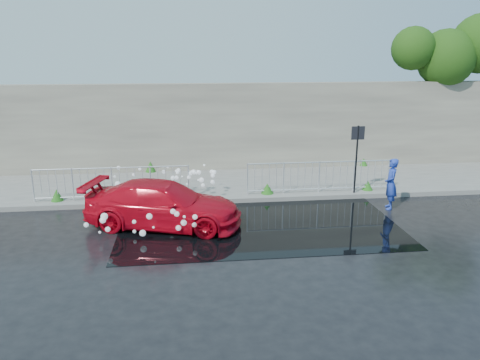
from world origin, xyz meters
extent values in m
plane|color=black|center=(0.00, 0.00, 0.00)|extent=(90.00, 90.00, 0.00)
cube|color=#60605C|center=(0.00, 5.00, 0.07)|extent=(30.00, 4.00, 0.15)
cube|color=#60605C|center=(0.00, 3.00, 0.08)|extent=(30.00, 0.25, 0.16)
cube|color=#645E54|center=(0.00, 7.20, 1.90)|extent=(30.00, 0.60, 3.50)
cube|color=black|center=(0.50, 1.00, 0.01)|extent=(8.00, 5.00, 0.01)
cylinder|color=black|center=(4.20, 3.10, 1.25)|extent=(0.06, 0.06, 2.50)
cube|color=black|center=(4.20, 3.10, 2.25)|extent=(0.45, 0.04, 0.45)
cylinder|color=#332114|center=(10.00, 8.20, 2.50)|extent=(0.36, 0.36, 5.00)
sphere|color=#1B3E0F|center=(9.50, 7.40, 4.60)|extent=(2.43, 2.43, 2.43)
sphere|color=#1B3E0F|center=(8.00, 7.40, 5.00)|extent=(1.81, 1.81, 1.81)
cylinder|color=silver|center=(-6.50, 3.35, 0.70)|extent=(0.05, 0.05, 1.10)
cylinder|color=silver|center=(-1.50, 3.35, 0.70)|extent=(0.05, 0.05, 1.10)
cylinder|color=silver|center=(-4.00, 3.35, 1.22)|extent=(5.00, 0.04, 0.04)
cylinder|color=silver|center=(-4.00, 3.35, 0.27)|extent=(5.00, 0.04, 0.04)
cylinder|color=silver|center=(0.50, 3.35, 0.70)|extent=(0.05, 0.05, 1.10)
cylinder|color=silver|center=(5.50, 3.35, 0.70)|extent=(0.05, 0.05, 1.10)
cylinder|color=silver|center=(3.00, 3.35, 1.22)|extent=(5.00, 0.04, 0.04)
cylinder|color=silver|center=(3.00, 3.35, 0.27)|extent=(5.00, 0.04, 0.04)
cone|color=#1F4913|center=(-5.80, 3.40, 0.35)|extent=(0.40, 0.40, 0.39)
cone|color=#1F4913|center=(-2.00, 3.40, 0.32)|extent=(0.36, 0.36, 0.34)
cone|color=#1F4913|center=(1.20, 3.40, 0.33)|extent=(0.44, 0.44, 0.36)
cone|color=#1F4913|center=(4.80, 3.40, 0.32)|extent=(0.38, 0.38, 0.34)
cone|color=#1F4913|center=(-3.00, 6.90, 0.37)|extent=(0.42, 0.42, 0.43)
cone|color=#1F4913|center=(6.00, 6.90, 0.31)|extent=(0.34, 0.34, 0.32)
sphere|color=white|center=(-3.14, 3.97, 1.00)|extent=(0.10, 0.10, 0.10)
sphere|color=white|center=(-1.42, 3.38, 0.95)|extent=(0.15, 0.15, 0.15)
sphere|color=white|center=(-3.94, 3.59, 0.87)|extent=(0.08, 0.08, 0.08)
sphere|color=white|center=(-3.29, 3.19, 0.75)|extent=(0.17, 0.17, 0.17)
sphere|color=white|center=(-1.17, 3.36, 0.72)|extent=(0.06, 0.06, 0.06)
sphere|color=white|center=(-1.55, 2.98, 0.69)|extent=(0.08, 0.08, 0.08)
sphere|color=white|center=(-2.02, 2.72, 0.55)|extent=(0.16, 0.16, 0.16)
sphere|color=white|center=(-2.20, 4.16, 0.99)|extent=(0.08, 0.08, 0.08)
sphere|color=white|center=(-1.03, 2.83, 0.68)|extent=(0.14, 0.14, 0.14)
sphere|color=white|center=(-1.29, 3.76, 0.88)|extent=(0.14, 0.14, 0.14)
sphere|color=white|center=(-1.86, 3.67, 0.91)|extent=(0.11, 0.11, 0.11)
sphere|color=white|center=(-3.85, 2.05, 0.22)|extent=(0.14, 0.14, 0.14)
sphere|color=white|center=(-1.48, 3.25, 0.85)|extent=(0.13, 0.13, 0.13)
sphere|color=white|center=(-2.01, 3.24, 0.84)|extent=(0.15, 0.15, 0.15)
sphere|color=white|center=(-1.38, 3.78, 0.92)|extent=(0.07, 0.07, 0.07)
sphere|color=white|center=(-1.31, 3.74, 0.92)|extent=(0.14, 0.14, 0.14)
sphere|color=white|center=(-1.89, 3.33, 0.83)|extent=(0.15, 0.15, 0.15)
sphere|color=white|center=(-0.93, 4.08, 1.05)|extent=(0.09, 0.09, 0.09)
sphere|color=white|center=(-1.21, 3.84, 0.83)|extent=(0.08, 0.08, 0.08)
sphere|color=white|center=(-3.77, 3.01, 0.77)|extent=(0.18, 0.18, 0.18)
sphere|color=white|center=(-2.36, 4.19, 1.01)|extent=(0.06, 0.06, 0.06)
sphere|color=white|center=(-2.02, 1.93, 0.31)|extent=(0.07, 0.07, 0.07)
sphere|color=white|center=(-1.91, 3.95, 0.91)|extent=(0.09, 0.09, 0.09)
sphere|color=white|center=(-1.82, 3.80, 0.96)|extent=(0.15, 0.15, 0.15)
sphere|color=white|center=(-3.99, 2.03, 0.23)|extent=(0.08, 0.08, 0.08)
sphere|color=white|center=(-0.68, 3.39, 0.85)|extent=(0.14, 0.14, 0.14)
sphere|color=white|center=(-3.14, 2.34, 0.34)|extent=(0.09, 0.09, 0.09)
sphere|color=white|center=(-1.70, 3.54, 0.81)|extent=(0.06, 0.06, 0.06)
sphere|color=white|center=(-3.06, 2.92, 0.73)|extent=(0.15, 0.15, 0.15)
sphere|color=white|center=(-1.62, 2.64, 0.54)|extent=(0.14, 0.14, 0.14)
sphere|color=white|center=(-0.61, 3.63, 0.90)|extent=(0.15, 0.15, 0.15)
sphere|color=white|center=(-3.90, 2.01, 0.40)|extent=(0.15, 0.15, 0.15)
sphere|color=white|center=(-2.08, 2.77, 0.68)|extent=(0.10, 0.10, 0.10)
sphere|color=white|center=(-0.71, 3.02, 0.73)|extent=(0.15, 0.15, 0.15)
sphere|color=white|center=(-2.86, 2.36, 0.53)|extent=(0.08, 0.08, 0.08)
sphere|color=white|center=(-3.87, 4.14, 1.03)|extent=(0.13, 0.13, 0.13)
sphere|color=white|center=(-1.17, 3.79, 0.92)|extent=(0.08, 0.08, 0.08)
sphere|color=white|center=(-1.13, 3.74, 0.89)|extent=(0.15, 0.15, 0.15)
sphere|color=white|center=(-3.01, 2.79, 0.57)|extent=(0.13, 0.13, 0.13)
sphere|color=white|center=(-2.31, 3.54, 0.99)|extent=(0.13, 0.13, 0.13)
sphere|color=white|center=(-3.08, 2.95, 0.75)|extent=(0.10, 0.10, 0.10)
sphere|color=white|center=(-1.06, 3.28, 0.73)|extent=(0.18, 0.18, 0.18)
sphere|color=white|center=(-3.30, 3.45, 0.94)|extent=(0.10, 0.10, 0.10)
sphere|color=white|center=(-3.99, 2.63, 0.49)|extent=(0.10, 0.10, 0.10)
sphere|color=white|center=(-2.25, 2.82, 0.63)|extent=(0.09, 0.09, 0.09)
sphere|color=white|center=(-0.69, 3.74, 0.89)|extent=(0.16, 0.16, 0.16)
sphere|color=white|center=(-2.79, 2.04, 0.31)|extent=(0.14, 0.14, 0.14)
sphere|color=white|center=(-2.76, -0.03, 0.24)|extent=(0.18, 0.18, 0.18)
sphere|color=white|center=(-2.02, 0.35, 0.14)|extent=(0.14, 0.14, 0.14)
sphere|color=white|center=(-3.59, -0.72, 1.00)|extent=(0.18, 0.18, 0.18)
sphere|color=white|center=(-1.83, -0.58, 0.94)|extent=(0.14, 0.14, 0.14)
sphere|color=white|center=(-1.38, -0.85, 0.93)|extent=(0.13, 0.13, 0.13)
sphere|color=white|center=(-1.82, 0.04, 0.32)|extent=(0.15, 0.15, 0.15)
sphere|color=white|center=(-1.66, -0.45, 0.64)|extent=(0.16, 0.16, 0.16)
sphere|color=white|center=(-3.94, -1.17, 0.96)|extent=(0.12, 0.12, 0.12)
sphere|color=white|center=(-2.51, -0.66, 0.93)|extent=(0.15, 0.15, 0.15)
sphere|color=white|center=(-3.63, -0.75, 0.91)|extent=(0.16, 0.16, 0.16)
sphere|color=white|center=(-2.86, -0.93, 0.90)|extent=(0.10, 0.10, 0.10)
sphere|color=white|center=(-3.62, -0.21, 0.46)|extent=(0.14, 0.14, 0.14)
sphere|color=white|center=(-2.45, -0.31, 0.50)|extent=(0.06, 0.06, 0.06)
sphere|color=white|center=(-1.65, -0.63, 0.87)|extent=(0.08, 0.08, 0.08)
sphere|color=white|center=(-1.39, -0.04, 0.42)|extent=(0.14, 0.14, 0.14)
sphere|color=white|center=(-1.91, -0.87, 1.11)|extent=(0.14, 0.14, 0.14)
sphere|color=white|center=(-3.90, 0.18, 0.23)|extent=(0.07, 0.07, 0.07)
sphere|color=white|center=(-3.01, 0.31, 0.16)|extent=(0.10, 0.10, 0.10)
imported|color=red|center=(-2.24, 1.09, 0.65)|extent=(4.81, 2.95, 1.30)
imported|color=#2139A7|center=(4.90, 1.80, 0.82)|extent=(0.53, 0.68, 1.64)
camera|label=1|loc=(-1.55, -11.82, 4.92)|focal=35.00mm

